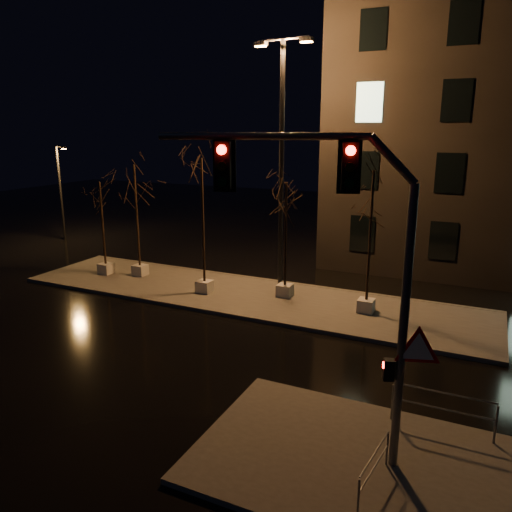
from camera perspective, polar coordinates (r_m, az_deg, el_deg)
The scene contains 13 objects.
ground at distance 18.40m, azimuth -10.01°, elevation -10.14°, with size 90.00×90.00×0.00m, color black.
median at distance 23.15m, azimuth -1.46°, elevation -4.49°, with size 22.00×5.00×0.15m, color #4A4942.
sidewalk_corner at distance 12.77m, azimuth 10.42°, elevation -21.85°, with size 7.00×5.00×0.15m, color #4A4942.
tree_0 at distance 26.64m, azimuth -17.30°, elevation 5.82°, with size 1.80×1.80×4.93m.
tree_1 at distance 25.77m, azimuth -13.62°, elevation 7.34°, with size 1.80×1.80×5.84m.
tree_2 at distance 22.40m, azimuth -6.19°, elevation 7.62°, with size 1.80×1.80×6.33m.
tree_3 at distance 21.85m, azimuth 3.45°, elevation 5.46°, with size 1.80×1.80×5.31m.
tree_4 at distance 20.27m, azimuth 13.11°, elevation 5.90°, with size 1.80×1.80×6.00m.
traffic_signal_mast at distance 10.50m, azimuth 10.64°, elevation -0.20°, with size 5.78×1.86×7.35m.
streetlight_main at distance 23.05m, azimuth 2.96°, elevation 11.98°, with size 2.80×0.59×11.19m.
streetlight_far at distance 36.78m, azimuth -21.39°, elevation 7.14°, with size 1.24×0.52×6.43m.
guard_rail_a at distance 13.81m, azimuth 20.56°, elevation -15.72°, with size 2.51×0.06×1.08m.
guard_rail_b at distance 11.64m, azimuth 13.37°, elevation -22.20°, with size 0.26×1.82×0.87m.
Camera 1 is at (9.87, -13.55, 7.58)m, focal length 35.00 mm.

